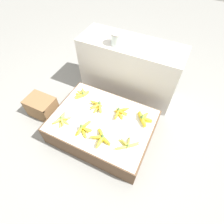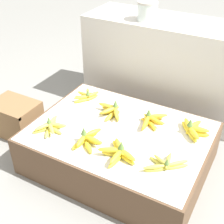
{
  "view_description": "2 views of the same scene",
  "coord_description": "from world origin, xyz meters",
  "px_view_note": "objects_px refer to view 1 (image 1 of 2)",
  "views": [
    {
      "loc": [
        0.59,
        -0.96,
        1.87
      ],
      "look_at": [
        0.06,
        0.13,
        0.3
      ],
      "focal_mm": 28.0,
      "sensor_mm": 36.0,
      "label": 1
    },
    {
      "loc": [
        0.73,
        -1.41,
        1.48
      ],
      "look_at": [
        -0.07,
        0.03,
        0.38
      ],
      "focal_mm": 50.0,
      "sensor_mm": 36.0,
      "label": 2
    }
  ],
  "objects_px": {
    "banana_bunch_front_midright": "(101,138)",
    "banana_bunch_front_right": "(127,145)",
    "banana_bunch_middle_midleft": "(98,106)",
    "glass_jar": "(117,38)",
    "banana_bunch_front_midleft": "(84,129)",
    "banana_bunch_middle_midright": "(120,112)",
    "banana_bunch_front_left": "(62,120)",
    "banana_bunch_middle_left": "(82,94)",
    "banana_bunch_middle_right": "(143,118)",
    "wooden_crate": "(42,107)",
    "foam_tray_white": "(148,49)"
  },
  "relations": [
    {
      "from": "glass_jar",
      "to": "foam_tray_white",
      "type": "relative_size",
      "value": 0.57
    },
    {
      "from": "banana_bunch_middle_midright",
      "to": "banana_bunch_front_right",
      "type": "bearing_deg",
      "value": -56.06
    },
    {
      "from": "banana_bunch_front_midright",
      "to": "glass_jar",
      "type": "relative_size",
      "value": 1.56
    },
    {
      "from": "banana_bunch_front_left",
      "to": "banana_bunch_front_midleft",
      "type": "bearing_deg",
      "value": 0.62
    },
    {
      "from": "banana_bunch_front_midright",
      "to": "banana_bunch_middle_midleft",
      "type": "xyz_separation_m",
      "value": [
        -0.24,
        0.36,
        -0.0
      ]
    },
    {
      "from": "wooden_crate",
      "to": "banana_bunch_middle_midright",
      "type": "bearing_deg",
      "value": 13.06
    },
    {
      "from": "banana_bunch_front_right",
      "to": "banana_bunch_middle_midleft",
      "type": "height_order",
      "value": "banana_bunch_middle_midleft"
    },
    {
      "from": "wooden_crate",
      "to": "banana_bunch_front_midleft",
      "type": "xyz_separation_m",
      "value": [
        0.75,
        -0.14,
        0.18
      ]
    },
    {
      "from": "glass_jar",
      "to": "banana_bunch_middle_right",
      "type": "bearing_deg",
      "value": -42.75
    },
    {
      "from": "banana_bunch_front_midright",
      "to": "banana_bunch_middle_midleft",
      "type": "distance_m",
      "value": 0.43
    },
    {
      "from": "banana_bunch_middle_left",
      "to": "banana_bunch_middle_right",
      "type": "relative_size",
      "value": 0.93
    },
    {
      "from": "wooden_crate",
      "to": "banana_bunch_front_left",
      "type": "height_order",
      "value": "banana_bunch_front_left"
    },
    {
      "from": "banana_bunch_front_midright",
      "to": "banana_bunch_middle_midleft",
      "type": "relative_size",
      "value": 1.13
    },
    {
      "from": "banana_bunch_front_left",
      "to": "banana_bunch_middle_midleft",
      "type": "xyz_separation_m",
      "value": [
        0.26,
        0.34,
        0.0
      ]
    },
    {
      "from": "banana_bunch_middle_midleft",
      "to": "banana_bunch_front_midleft",
      "type": "bearing_deg",
      "value": -85.73
    },
    {
      "from": "banana_bunch_middle_midleft",
      "to": "banana_bunch_middle_right",
      "type": "xyz_separation_m",
      "value": [
        0.54,
        0.06,
        0.0
      ]
    },
    {
      "from": "banana_bunch_front_midright",
      "to": "banana_bunch_front_right",
      "type": "distance_m",
      "value": 0.27
    },
    {
      "from": "banana_bunch_front_right",
      "to": "banana_bunch_middle_right",
      "type": "relative_size",
      "value": 1.07
    },
    {
      "from": "glass_jar",
      "to": "banana_bunch_middle_midleft",
      "type": "bearing_deg",
      "value": -86.42
    },
    {
      "from": "wooden_crate",
      "to": "banana_bunch_front_left",
      "type": "xyz_separation_m",
      "value": [
        0.47,
        -0.14,
        0.18
      ]
    },
    {
      "from": "wooden_crate",
      "to": "banana_bunch_front_left",
      "type": "distance_m",
      "value": 0.52
    },
    {
      "from": "banana_bunch_front_midright",
      "to": "wooden_crate",
      "type": "bearing_deg",
      "value": 170.73
    },
    {
      "from": "banana_bunch_front_right",
      "to": "glass_jar",
      "type": "distance_m",
      "value": 1.18
    },
    {
      "from": "wooden_crate",
      "to": "glass_jar",
      "type": "bearing_deg",
      "value": 49.09
    },
    {
      "from": "banana_bunch_middle_left",
      "to": "banana_bunch_middle_right",
      "type": "distance_m",
      "value": 0.81
    },
    {
      "from": "wooden_crate",
      "to": "glass_jar",
      "type": "xyz_separation_m",
      "value": [
        0.69,
        0.8,
        0.7
      ]
    },
    {
      "from": "wooden_crate",
      "to": "banana_bunch_middle_midright",
      "type": "relative_size",
      "value": 1.44
    },
    {
      "from": "banana_bunch_front_midright",
      "to": "banana_bunch_middle_midleft",
      "type": "height_order",
      "value": "banana_bunch_front_midright"
    },
    {
      "from": "banana_bunch_front_midleft",
      "to": "banana_bunch_middle_left",
      "type": "xyz_separation_m",
      "value": [
        -0.29,
        0.43,
        -0.01
      ]
    },
    {
      "from": "banana_bunch_front_left",
      "to": "foam_tray_white",
      "type": "xyz_separation_m",
      "value": [
        0.58,
        0.98,
        0.46
      ]
    },
    {
      "from": "banana_bunch_front_left",
      "to": "banana_bunch_middle_left",
      "type": "bearing_deg",
      "value": 91.0
    },
    {
      "from": "banana_bunch_front_right",
      "to": "glass_jar",
      "type": "height_order",
      "value": "glass_jar"
    },
    {
      "from": "glass_jar",
      "to": "banana_bunch_middle_midright",
      "type": "bearing_deg",
      "value": -61.09
    },
    {
      "from": "banana_bunch_front_left",
      "to": "banana_bunch_middle_right",
      "type": "distance_m",
      "value": 0.9
    },
    {
      "from": "banana_bunch_front_left",
      "to": "banana_bunch_front_midright",
      "type": "xyz_separation_m",
      "value": [
        0.5,
        -0.02,
        0.01
      ]
    },
    {
      "from": "foam_tray_white",
      "to": "banana_bunch_middle_left",
      "type": "bearing_deg",
      "value": -136.69
    },
    {
      "from": "foam_tray_white",
      "to": "banana_bunch_front_right",
      "type": "bearing_deg",
      "value": -79.35
    },
    {
      "from": "banana_bunch_middle_midleft",
      "to": "banana_bunch_middle_midright",
      "type": "relative_size",
      "value": 0.88
    },
    {
      "from": "banana_bunch_front_midleft",
      "to": "banana_bunch_middle_right",
      "type": "distance_m",
      "value": 0.65
    },
    {
      "from": "banana_bunch_front_midleft",
      "to": "banana_bunch_middle_left",
      "type": "distance_m",
      "value": 0.52
    },
    {
      "from": "banana_bunch_front_midleft",
      "to": "banana_bunch_middle_midleft",
      "type": "relative_size",
      "value": 1.09
    },
    {
      "from": "glass_jar",
      "to": "banana_bunch_middle_left",
      "type": "bearing_deg",
      "value": -114.13
    },
    {
      "from": "banana_bunch_front_midleft",
      "to": "banana_bunch_front_midright",
      "type": "height_order",
      "value": "banana_bunch_front_midright"
    },
    {
      "from": "banana_bunch_front_midright",
      "to": "banana_bunch_middle_left",
      "type": "relative_size",
      "value": 1.23
    },
    {
      "from": "banana_bunch_middle_right",
      "to": "glass_jar",
      "type": "relative_size",
      "value": 1.36
    },
    {
      "from": "banana_bunch_middle_midright",
      "to": "banana_bunch_middle_right",
      "type": "distance_m",
      "value": 0.27
    },
    {
      "from": "banana_bunch_front_left",
      "to": "banana_bunch_front_midright",
      "type": "distance_m",
      "value": 0.5
    },
    {
      "from": "banana_bunch_front_left",
      "to": "foam_tray_white",
      "type": "bearing_deg",
      "value": 59.46
    },
    {
      "from": "wooden_crate",
      "to": "banana_bunch_middle_midleft",
      "type": "distance_m",
      "value": 0.78
    },
    {
      "from": "banana_bunch_middle_midleft",
      "to": "glass_jar",
      "type": "xyz_separation_m",
      "value": [
        -0.04,
        0.6,
        0.52
      ]
    }
  ]
}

